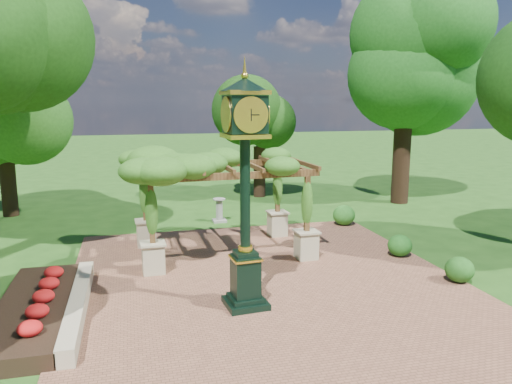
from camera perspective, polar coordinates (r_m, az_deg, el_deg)
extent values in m
plane|color=#1E4714|center=(12.07, 2.98, -12.46)|extent=(120.00, 120.00, 0.00)
cube|color=brown|center=(12.95, 1.66, -10.71)|extent=(10.00, 12.00, 0.04)
cube|color=#C6B793|center=(12.06, -19.67, -12.09)|extent=(0.35, 5.00, 0.40)
cube|color=red|center=(12.20, -23.97, -12.24)|extent=(1.50, 5.00, 0.36)
cube|color=black|center=(11.74, -1.20, -12.55)|extent=(0.99, 0.99, 0.14)
cube|color=black|center=(11.52, -1.21, -9.71)|extent=(0.62, 0.62, 1.03)
cube|color=yellow|center=(11.37, -1.22, -7.54)|extent=(0.69, 0.69, 0.05)
cylinder|color=black|center=(11.00, -1.25, -0.13)|extent=(0.25, 0.25, 2.64)
cube|color=black|center=(10.81, -1.29, 8.86)|extent=(0.87, 0.87, 0.80)
cylinder|color=beige|center=(10.42, -0.58, 8.81)|extent=(0.69, 0.09, 0.69)
cone|color=black|center=(10.81, -1.30, 12.21)|extent=(1.12, 1.12, 0.29)
sphere|color=yellow|center=(10.82, -1.31, 13.12)|extent=(0.16, 0.16, 0.16)
cube|color=tan|center=(14.01, -11.65, -7.44)|extent=(0.60, 0.60, 0.81)
cube|color=brown|center=(13.68, -11.85, -2.33)|extent=(0.15, 0.15, 1.66)
cube|color=tan|center=(15.00, 5.76, -6.06)|extent=(0.60, 0.60, 0.81)
cube|color=brown|center=(14.69, 5.86, -1.28)|extent=(0.15, 0.15, 1.66)
cube|color=tan|center=(16.59, -12.44, -4.65)|extent=(0.60, 0.60, 0.81)
cube|color=brown|center=(16.31, -12.61, -0.31)|extent=(0.15, 0.15, 1.66)
cube|color=tan|center=(17.43, 2.45, -3.67)|extent=(0.60, 0.60, 0.81)
cube|color=brown|center=(17.17, 2.48, 0.47)|extent=(0.15, 0.15, 1.66)
cube|color=brown|center=(13.85, -2.71, 1.84)|extent=(5.20, 0.31, 0.20)
cube|color=brown|center=(16.45, -4.92, 3.18)|extent=(5.20, 0.31, 0.20)
ellipsoid|color=#2C5D1A|center=(15.12, -3.92, 3.48)|extent=(5.32, 3.42, 0.90)
cube|color=gray|center=(19.61, -4.20, -3.28)|extent=(0.52, 0.52, 0.09)
cylinder|color=gray|center=(19.52, -4.22, -2.08)|extent=(0.26, 0.26, 0.84)
cylinder|color=gray|center=(19.43, -4.23, -0.82)|extent=(0.49, 0.49, 0.05)
ellipsoid|color=#1D5016|center=(14.10, 22.24, -8.21)|extent=(0.85, 0.85, 0.66)
ellipsoid|color=#1D5A19|center=(15.77, 16.11, -5.89)|extent=(0.88, 0.88, 0.65)
ellipsoid|color=#276B1E|center=(19.15, 10.02, -2.62)|extent=(0.97, 0.97, 0.75)
cylinder|color=black|center=(22.73, -26.45, 0.90)|extent=(0.61, 0.61, 2.71)
ellipsoid|color=#295F1B|center=(22.48, -27.18, 9.71)|extent=(4.19, 4.19, 4.27)
cylinder|color=black|center=(24.48, 0.41, 2.34)|extent=(0.58, 0.58, 2.47)
ellipsoid|color=#15360D|center=(24.24, 0.42, 9.81)|extent=(3.17, 3.17, 3.90)
cylinder|color=black|center=(23.85, 16.26, 3.42)|extent=(0.79, 0.79, 3.89)
ellipsoid|color=#1D5618|center=(23.80, 16.90, 15.48)|extent=(5.07, 5.07, 6.14)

